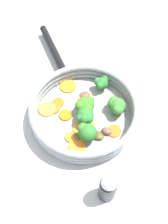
% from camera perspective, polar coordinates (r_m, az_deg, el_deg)
% --- Properties ---
extents(ground_plane, '(4.00, 4.00, 0.00)m').
position_cam_1_polar(ground_plane, '(0.73, -0.00, -1.29)').
color(ground_plane, '#B8B9BD').
extents(skillet, '(0.27, 0.27, 0.02)m').
position_cam_1_polar(skillet, '(0.72, -0.00, -0.97)').
color(skillet, '#939699').
rests_on(skillet, ground_plane).
extents(skillet_rim_wall, '(0.29, 0.29, 0.05)m').
position_cam_1_polar(skillet_rim_wall, '(0.69, -0.00, 0.43)').
color(skillet_rim_wall, '#8E969F').
rests_on(skillet_rim_wall, skillet).
extents(skillet_handle, '(0.20, 0.16, 0.02)m').
position_cam_1_polar(skillet_handle, '(0.86, -6.56, 13.11)').
color(skillet_handle, black).
rests_on(skillet_handle, skillet).
extents(skillet_rivet_left, '(0.01, 0.01, 0.01)m').
position_cam_1_polar(skillet_rivet_left, '(0.79, -1.14, 7.56)').
color(skillet_rivet_left, '#959B9B').
rests_on(skillet_rivet_left, skillet).
extents(skillet_rivet_right, '(0.01, 0.01, 0.01)m').
position_cam_1_polar(skillet_rivet_right, '(0.78, -5.93, 6.04)').
color(skillet_rivet_right, '#98999A').
rests_on(skillet_rivet_right, skillet).
extents(carrot_slice_0, '(0.04, 0.04, 0.01)m').
position_cam_1_polar(carrot_slice_0, '(0.68, -2.88, -5.50)').
color(carrot_slice_0, orange).
rests_on(carrot_slice_0, skillet).
extents(carrot_slice_1, '(0.04, 0.04, 0.01)m').
position_cam_1_polar(carrot_slice_1, '(0.71, -4.03, -0.66)').
color(carrot_slice_1, orange).
rests_on(carrot_slice_1, skillet).
extents(carrot_slice_2, '(0.06, 0.06, 0.01)m').
position_cam_1_polar(carrot_slice_2, '(0.77, -3.50, 5.63)').
color(carrot_slice_2, orange).
rests_on(carrot_slice_2, skillet).
extents(carrot_slice_3, '(0.05, 0.05, 0.01)m').
position_cam_1_polar(carrot_slice_3, '(0.73, -6.79, 1.11)').
color(carrot_slice_3, orange).
rests_on(carrot_slice_3, skillet).
extents(carrot_slice_4, '(0.05, 0.05, 0.00)m').
position_cam_1_polar(carrot_slice_4, '(0.69, 6.56, -4.10)').
color(carrot_slice_4, orange).
rests_on(carrot_slice_4, skillet).
extents(carrot_slice_5, '(0.04, 0.04, 0.00)m').
position_cam_1_polar(carrot_slice_5, '(0.74, -5.62, 2.02)').
color(carrot_slice_5, '#D75E10').
rests_on(carrot_slice_5, skillet).
extents(carrot_slice_6, '(0.04, 0.04, 0.00)m').
position_cam_1_polar(carrot_slice_6, '(0.69, -1.33, -3.52)').
color(carrot_slice_6, orange).
rests_on(carrot_slice_6, skillet).
extents(carrot_slice_7, '(0.06, 0.06, 0.01)m').
position_cam_1_polar(carrot_slice_7, '(0.74, 0.32, 2.86)').
color(carrot_slice_7, orange).
rests_on(carrot_slice_7, skillet).
extents(carrot_slice_8, '(0.07, 0.07, 0.01)m').
position_cam_1_polar(carrot_slice_8, '(0.73, -8.03, 0.63)').
color(carrot_slice_8, orange).
rests_on(carrot_slice_8, skillet).
extents(carrot_slice_9, '(0.06, 0.06, 0.00)m').
position_cam_1_polar(carrot_slice_9, '(0.67, -1.52, -7.32)').
color(carrot_slice_9, orange).
rests_on(carrot_slice_9, skillet).
extents(carrot_slice_10, '(0.04, 0.04, 0.01)m').
position_cam_1_polar(carrot_slice_10, '(0.74, 7.27, 2.08)').
color(carrot_slice_10, orange).
rests_on(carrot_slice_10, skillet).
extents(carrot_slice_11, '(0.03, 0.03, 0.00)m').
position_cam_1_polar(carrot_slice_11, '(0.70, 1.15, -3.10)').
color(carrot_slice_11, orange).
rests_on(carrot_slice_11, skillet).
extents(broccoli_floret_0, '(0.04, 0.04, 0.04)m').
position_cam_1_polar(broccoli_floret_0, '(0.75, 3.81, 6.31)').
color(broccoli_floret_0, '#6E9742').
rests_on(broccoli_floret_0, skillet).
extents(broccoli_floret_1, '(0.05, 0.05, 0.06)m').
position_cam_1_polar(broccoli_floret_1, '(0.65, 0.61, -4.36)').
color(broccoli_floret_1, '#8BA96C').
rests_on(broccoli_floret_1, skillet).
extents(broccoli_floret_2, '(0.05, 0.05, 0.05)m').
position_cam_1_polar(broccoli_floret_2, '(0.70, 0.42, 1.45)').
color(broccoli_floret_2, '#639552').
rests_on(broccoli_floret_2, skillet).
extents(broccoli_floret_3, '(0.05, 0.05, 0.05)m').
position_cam_1_polar(broccoli_floret_3, '(0.68, 0.18, -0.98)').
color(broccoli_floret_3, '#6BA04E').
rests_on(broccoli_floret_3, skillet).
extents(broccoli_floret_4, '(0.05, 0.05, 0.05)m').
position_cam_1_polar(broccoli_floret_4, '(0.70, 7.09, 1.33)').
color(broccoli_floret_4, '#72975A').
rests_on(broccoli_floret_4, skillet).
extents(mushroom_piece_0, '(0.03, 0.04, 0.01)m').
position_cam_1_polar(mushroom_piece_0, '(0.68, 3.06, -5.11)').
color(mushroom_piece_0, brown).
rests_on(mushroom_piece_0, skillet).
extents(mushroom_piece_1, '(0.03, 0.04, 0.01)m').
position_cam_1_polar(mushroom_piece_1, '(0.75, 0.15, 3.74)').
color(mushroom_piece_1, brown).
rests_on(mushroom_piece_1, skillet).
extents(mushroom_piece_2, '(0.03, 0.03, 0.01)m').
position_cam_1_polar(mushroom_piece_2, '(0.68, 4.99, -4.15)').
color(mushroom_piece_2, brown).
rests_on(mushroom_piece_2, skillet).
extents(mushroom_piece_3, '(0.03, 0.03, 0.01)m').
position_cam_1_polar(mushroom_piece_3, '(0.68, -1.90, -5.36)').
color(mushroom_piece_3, brown).
rests_on(mushroom_piece_3, skillet).
extents(salt_shaker, '(0.04, 0.04, 0.11)m').
position_cam_1_polar(salt_shaker, '(0.60, 5.21, -16.07)').
color(salt_shaker, '#333338').
rests_on(salt_shaker, ground_plane).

